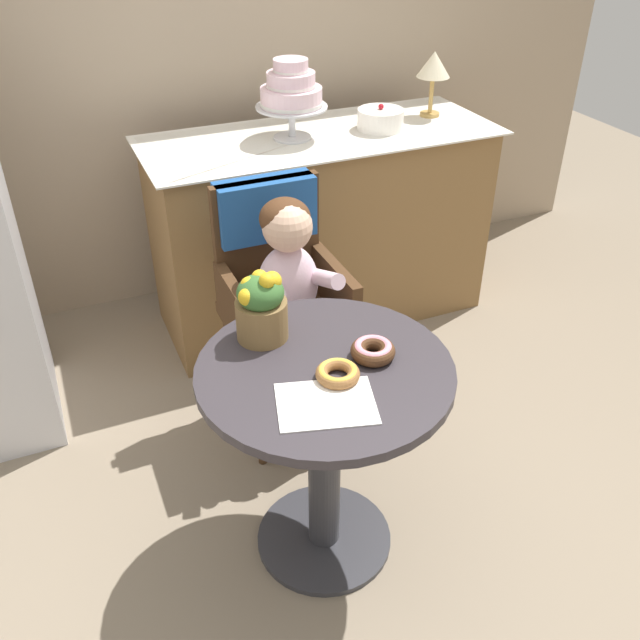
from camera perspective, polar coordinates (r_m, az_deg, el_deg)
ground_plane at (r=2.40m, az=0.34°, el=-17.67°), size 8.00×8.00×0.00m
back_wall at (r=3.32m, az=-13.65°, el=23.68°), size 4.80×0.10×2.70m
cafe_table at (r=2.03m, az=0.38°, el=-8.64°), size 0.72×0.72×0.72m
wicker_chair at (r=2.51m, az=-3.63°, el=4.14°), size 0.42×0.45×0.95m
seated_child at (r=2.37m, az=-2.36°, el=3.25°), size 0.27×0.32×0.73m
paper_napkin at (r=1.77m, az=0.50°, el=-6.93°), size 0.29×0.25×0.00m
donut_front at (r=1.84m, az=1.48°, el=-4.40°), size 0.12×0.12×0.04m
donut_mid at (r=1.92m, az=4.40°, el=-2.49°), size 0.13×0.13×0.05m
flower_vase at (r=1.96m, az=-4.89°, el=1.16°), size 0.15×0.15×0.22m
display_counter at (r=3.24m, az=0.08°, el=7.62°), size 1.56×0.62×0.90m
tiered_cake_stand at (r=2.97m, az=-2.40°, el=18.36°), size 0.30×0.30×0.32m
round_layer_cake at (r=3.14m, az=5.02°, el=16.22°), size 0.20×0.20×0.11m
table_lamp at (r=3.31m, az=9.39°, el=19.93°), size 0.15×0.15×0.28m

